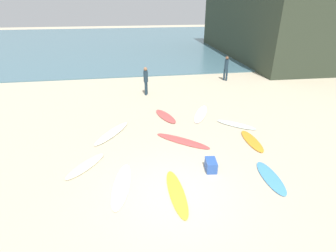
{
  "coord_description": "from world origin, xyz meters",
  "views": [
    {
      "loc": [
        -1.29,
        -6.36,
        5.54
      ],
      "look_at": [
        0.48,
        4.25,
        0.3
      ],
      "focal_mm": 27.75,
      "sensor_mm": 36.0,
      "label": 1
    }
  ],
  "objects_px": {
    "surfboard_9": "(201,114)",
    "beach_cooler": "(211,165)",
    "surfboard_2": "(252,141)",
    "beachgoer_mid": "(146,79)",
    "surfboard_6": "(86,166)",
    "surfboard_7": "(236,125)",
    "surfboard_8": "(166,116)",
    "beachgoer_near": "(226,67)",
    "surfboard_4": "(177,193)",
    "surfboard_1": "(122,185)",
    "surfboard_3": "(112,133)",
    "surfboard_5": "(271,177)",
    "surfboard_0": "(182,141)"
  },
  "relations": [
    {
      "from": "surfboard_0",
      "to": "surfboard_2",
      "type": "xyz_separation_m",
      "value": [
        2.97,
        -0.5,
        0.01
      ]
    },
    {
      "from": "surfboard_1",
      "to": "surfboard_5",
      "type": "relative_size",
      "value": 1.25
    },
    {
      "from": "surfboard_1",
      "to": "surfboard_7",
      "type": "relative_size",
      "value": 1.22
    },
    {
      "from": "surfboard_0",
      "to": "beach_cooler",
      "type": "distance_m",
      "value": 2.28
    },
    {
      "from": "surfboard_1",
      "to": "surfboard_8",
      "type": "height_order",
      "value": "surfboard_8"
    },
    {
      "from": "surfboard_2",
      "to": "beachgoer_mid",
      "type": "xyz_separation_m",
      "value": [
        -3.96,
        6.96,
        0.97
      ]
    },
    {
      "from": "surfboard_6",
      "to": "surfboard_9",
      "type": "xyz_separation_m",
      "value": [
        5.54,
        3.99,
        -0.0
      ]
    },
    {
      "from": "beachgoer_near",
      "to": "surfboard_2",
      "type": "bearing_deg",
      "value": -57.76
    },
    {
      "from": "surfboard_4",
      "to": "surfboard_9",
      "type": "xyz_separation_m",
      "value": [
        2.51,
        6.01,
        0.01
      ]
    },
    {
      "from": "surfboard_6",
      "to": "surfboard_8",
      "type": "height_order",
      "value": "surfboard_8"
    },
    {
      "from": "beachgoer_near",
      "to": "beach_cooler",
      "type": "bearing_deg",
      "value": -67.12
    },
    {
      "from": "surfboard_4",
      "to": "beachgoer_mid",
      "type": "bearing_deg",
      "value": -90.66
    },
    {
      "from": "surfboard_9",
      "to": "beach_cooler",
      "type": "relative_size",
      "value": 4.23
    },
    {
      "from": "surfboard_1",
      "to": "surfboard_8",
      "type": "relative_size",
      "value": 1.22
    },
    {
      "from": "surfboard_1",
      "to": "surfboard_3",
      "type": "relative_size",
      "value": 0.95
    },
    {
      "from": "surfboard_6",
      "to": "beachgoer_near",
      "type": "distance_m",
      "value": 13.61
    },
    {
      "from": "surfboard_3",
      "to": "surfboard_6",
      "type": "relative_size",
      "value": 1.32
    },
    {
      "from": "beachgoer_near",
      "to": "beach_cooler",
      "type": "distance_m",
      "value": 11.96
    },
    {
      "from": "surfboard_2",
      "to": "surfboard_7",
      "type": "height_order",
      "value": "surfboard_7"
    },
    {
      "from": "beachgoer_mid",
      "to": "surfboard_9",
      "type": "bearing_deg",
      "value": -125.93
    },
    {
      "from": "surfboard_1",
      "to": "beach_cooler",
      "type": "relative_size",
      "value": 4.03
    },
    {
      "from": "surfboard_6",
      "to": "surfboard_7",
      "type": "xyz_separation_m",
      "value": [
        6.87,
        2.4,
        0.01
      ]
    },
    {
      "from": "surfboard_3",
      "to": "surfboard_8",
      "type": "distance_m",
      "value": 3.1
    },
    {
      "from": "surfboard_5",
      "to": "surfboard_6",
      "type": "bearing_deg",
      "value": -12.07
    },
    {
      "from": "surfboard_2",
      "to": "surfboard_6",
      "type": "bearing_deg",
      "value": 7.68
    },
    {
      "from": "surfboard_1",
      "to": "beachgoer_near",
      "type": "height_order",
      "value": "beachgoer_near"
    },
    {
      "from": "surfboard_2",
      "to": "surfboard_4",
      "type": "height_order",
      "value": "surfboard_2"
    },
    {
      "from": "surfboard_2",
      "to": "surfboard_7",
      "type": "relative_size",
      "value": 0.99
    },
    {
      "from": "surfboard_6",
      "to": "surfboard_4",
      "type": "bearing_deg",
      "value": 3.71
    },
    {
      "from": "surfboard_2",
      "to": "beachgoer_near",
      "type": "bearing_deg",
      "value": -102.2
    },
    {
      "from": "surfboard_7",
      "to": "surfboard_8",
      "type": "xyz_separation_m",
      "value": [
        -3.25,
        1.57,
        0.0
      ]
    },
    {
      "from": "surfboard_2",
      "to": "beachgoer_mid",
      "type": "bearing_deg",
      "value": -58.87
    },
    {
      "from": "surfboard_7",
      "to": "beachgoer_mid",
      "type": "height_order",
      "value": "beachgoer_mid"
    },
    {
      "from": "surfboard_3",
      "to": "surfboard_8",
      "type": "height_order",
      "value": "same"
    },
    {
      "from": "surfboard_1",
      "to": "surfboard_9",
      "type": "bearing_deg",
      "value": 60.56
    },
    {
      "from": "surfboard_2",
      "to": "surfboard_4",
      "type": "distance_m",
      "value": 4.75
    },
    {
      "from": "surfboard_6",
      "to": "surfboard_7",
      "type": "bearing_deg",
      "value": 56.55
    },
    {
      "from": "surfboard_1",
      "to": "beachgoer_mid",
      "type": "xyz_separation_m",
      "value": [
        1.64,
        9.07,
        0.97
      ]
    },
    {
      "from": "surfboard_2",
      "to": "surfboard_6",
      "type": "height_order",
      "value": "surfboard_2"
    },
    {
      "from": "surfboard_9",
      "to": "beach_cooler",
      "type": "bearing_deg",
      "value": -76.04
    },
    {
      "from": "surfboard_1",
      "to": "surfboard_5",
      "type": "bearing_deg",
      "value": 4.17
    },
    {
      "from": "surfboard_7",
      "to": "beachgoer_mid",
      "type": "relative_size",
      "value": 1.1
    },
    {
      "from": "surfboard_1",
      "to": "surfboard_5",
      "type": "height_order",
      "value": "surfboard_1"
    },
    {
      "from": "surfboard_1",
      "to": "surfboard_4",
      "type": "xyz_separation_m",
      "value": [
        1.72,
        -0.65,
        -0.01
      ]
    },
    {
      "from": "beachgoer_mid",
      "to": "surfboard_8",
      "type": "bearing_deg",
      "value": -150.72
    },
    {
      "from": "surfboard_8",
      "to": "beachgoer_near",
      "type": "bearing_deg",
      "value": 29.66
    },
    {
      "from": "surfboard_5",
      "to": "surfboard_7",
      "type": "relative_size",
      "value": 0.97
    },
    {
      "from": "surfboard_0",
      "to": "surfboard_1",
      "type": "bearing_deg",
      "value": -4.7
    },
    {
      "from": "surfboard_7",
      "to": "surfboard_9",
      "type": "bearing_deg",
      "value": -98.77
    },
    {
      "from": "surfboard_2",
      "to": "beachgoer_mid",
      "type": "height_order",
      "value": "beachgoer_mid"
    }
  ]
}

